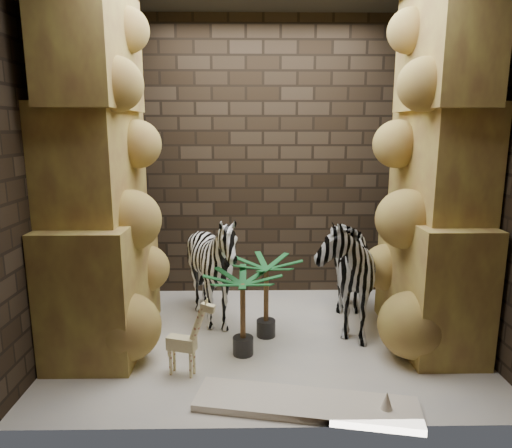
{
  "coord_description": "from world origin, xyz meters",
  "views": [
    {
      "loc": [
        -0.16,
        -3.82,
        1.83
      ],
      "look_at": [
        -0.09,
        0.15,
        1.01
      ],
      "focal_mm": 32.46,
      "sensor_mm": 36.0,
      "label": 1
    }
  ],
  "objects_px": {
    "palm_front": "(266,297)",
    "surfboard": "(306,404)",
    "giraffe_toy": "(181,335)",
    "palm_back": "(243,314)",
    "zebra_left": "(213,274)",
    "zebra_right": "(341,258)"
  },
  "relations": [
    {
      "from": "palm_front",
      "to": "surfboard",
      "type": "xyz_separation_m",
      "value": [
        0.22,
        -1.1,
        -0.34
      ]
    },
    {
      "from": "giraffe_toy",
      "to": "palm_back",
      "type": "relative_size",
      "value": 0.9
    },
    {
      "from": "zebra_left",
      "to": "giraffe_toy",
      "type": "relative_size",
      "value": 1.73
    },
    {
      "from": "giraffe_toy",
      "to": "palm_front",
      "type": "bearing_deg",
      "value": 61.45
    },
    {
      "from": "palm_front",
      "to": "surfboard",
      "type": "bearing_deg",
      "value": -78.43
    },
    {
      "from": "palm_front",
      "to": "zebra_left",
      "type": "bearing_deg",
      "value": 151.31
    },
    {
      "from": "zebra_right",
      "to": "surfboard",
      "type": "xyz_separation_m",
      "value": [
        -0.48,
        -1.32,
        -0.63
      ]
    },
    {
      "from": "giraffe_toy",
      "to": "zebra_right",
      "type": "bearing_deg",
      "value": 49.53
    },
    {
      "from": "palm_front",
      "to": "palm_back",
      "type": "xyz_separation_m",
      "value": [
        -0.2,
        -0.34,
        -0.01
      ]
    },
    {
      "from": "palm_back",
      "to": "surfboard",
      "type": "height_order",
      "value": "palm_back"
    },
    {
      "from": "zebra_left",
      "to": "palm_front",
      "type": "height_order",
      "value": "zebra_left"
    },
    {
      "from": "surfboard",
      "to": "palm_front",
      "type": "bearing_deg",
      "value": 112.52
    },
    {
      "from": "zebra_right",
      "to": "palm_front",
      "type": "bearing_deg",
      "value": -158.64
    },
    {
      "from": "zebra_right",
      "to": "zebra_left",
      "type": "relative_size",
      "value": 1.19
    },
    {
      "from": "palm_front",
      "to": "zebra_right",
      "type": "bearing_deg",
      "value": 17.53
    },
    {
      "from": "zebra_right",
      "to": "palm_back",
      "type": "relative_size",
      "value": 1.86
    },
    {
      "from": "surfboard",
      "to": "zebra_right",
      "type": "bearing_deg",
      "value": 81.08
    },
    {
      "from": "zebra_left",
      "to": "giraffe_toy",
      "type": "bearing_deg",
      "value": -78.94
    },
    {
      "from": "giraffe_toy",
      "to": "surfboard",
      "type": "relative_size",
      "value": 0.43
    },
    {
      "from": "zebra_right",
      "to": "surfboard",
      "type": "distance_m",
      "value": 1.54
    },
    {
      "from": "zebra_right",
      "to": "zebra_left",
      "type": "height_order",
      "value": "zebra_right"
    },
    {
      "from": "palm_front",
      "to": "palm_back",
      "type": "relative_size",
      "value": 1.03
    }
  ]
}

